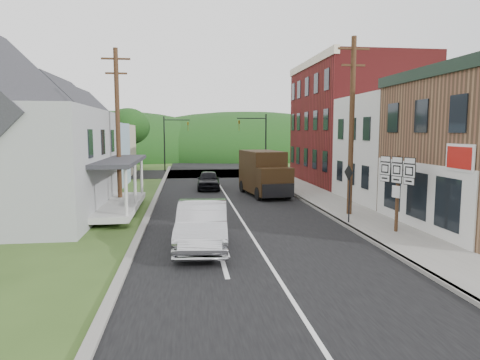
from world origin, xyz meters
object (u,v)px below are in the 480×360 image
object	(u,v)px
silver_sedan	(202,225)
route_sign_cluster	(397,183)
delivery_van	(264,173)
dark_sedan	(209,180)
warning_sign	(349,185)

from	to	relation	value
silver_sedan	route_sign_cluster	distance (m)	8.32
silver_sedan	delivery_van	bearing A→B (deg)	73.47
delivery_van	route_sign_cluster	size ratio (longest dim) A/B	1.76
dark_sedan	route_sign_cluster	size ratio (longest dim) A/B	1.27
dark_sedan	delivery_van	xyz separation A→B (m)	(3.58, -3.70, 0.84)
delivery_van	route_sign_cluster	distance (m)	12.17
warning_sign	dark_sedan	bearing A→B (deg)	103.64
delivery_van	route_sign_cluster	world-z (taller)	route_sign_cluster
route_sign_cluster	warning_sign	size ratio (longest dim) A/B	1.19
silver_sedan	route_sign_cluster	size ratio (longest dim) A/B	1.62
dark_sedan	route_sign_cluster	distance (m)	16.96
delivery_van	warning_sign	bearing A→B (deg)	-84.94
delivery_van	warning_sign	size ratio (longest dim) A/B	2.10
dark_sedan	delivery_van	distance (m)	5.22
silver_sedan	warning_sign	xyz separation A→B (m)	(6.87, 3.00, 1.02)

